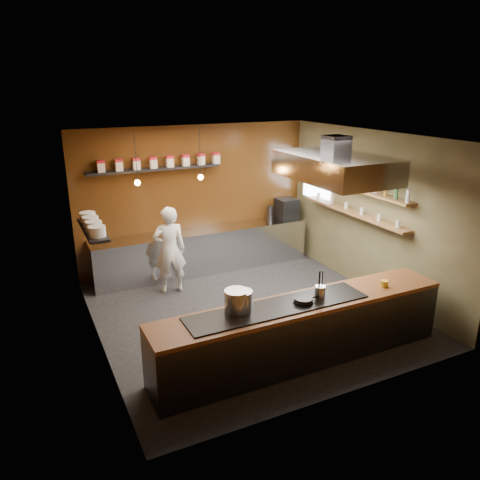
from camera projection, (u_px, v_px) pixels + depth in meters
floor at (250, 313)px, 8.09m from camera, size 5.00×5.00×0.00m
back_wall at (196, 198)px, 9.75m from camera, size 5.00×0.00×5.00m
left_wall at (93, 254)px, 6.58m from camera, size 0.00×5.00×5.00m
right_wall at (371, 213)px, 8.65m from camera, size 0.00×5.00×5.00m
ceiling at (252, 137)px, 7.14m from camera, size 5.00×5.00×0.00m
window_pane at (317, 176)px, 9.95m from camera, size 0.00×1.00×1.00m
prep_counter at (203, 250)px, 9.80m from camera, size 4.60×0.65×0.90m
pass_counter at (302, 331)px, 6.58m from camera, size 4.40×0.72×0.94m
tin_shelf at (154, 169)px, 9.04m from camera, size 2.60×0.26×0.04m
plate_shelf at (93, 230)px, 7.49m from camera, size 0.30×1.40×0.04m
bottle_shelf_upper at (355, 188)px, 8.70m from camera, size 0.26×2.80×0.04m
bottle_shelf_lower at (354, 213)px, 8.85m from camera, size 0.26×2.80×0.04m
extractor_hood at (335, 167)px, 7.49m from camera, size 1.20×2.00×0.72m
pendant_left at (137, 180)px, 8.28m from camera, size 0.10×0.10×0.95m
pendant_right at (201, 174)px, 8.78m from camera, size 0.10×0.10×0.95m
storage_tins at (161, 162)px, 9.06m from camera, size 2.43×0.13×0.22m
plate_stacks at (92, 224)px, 7.46m from camera, size 0.26×1.16×0.16m
bottles at (356, 181)px, 8.66m from camera, size 0.06×2.66×0.24m
wine_glasses at (354, 208)px, 8.83m from camera, size 0.07×2.37×0.13m
stockpot_large at (237, 301)px, 6.06m from camera, size 0.35×0.35×0.31m
stockpot_small at (241, 301)px, 6.09m from camera, size 0.32×0.32×0.28m
utensil_crock at (320, 292)px, 6.45m from camera, size 0.18×0.18×0.19m
frying_pan at (304, 300)px, 6.36m from camera, size 0.44×0.27×0.07m
butter_jar at (384, 284)px, 6.90m from camera, size 0.14×0.14×0.10m
espresso_machine at (287, 208)px, 10.50m from camera, size 0.44×0.42×0.43m
chef at (170, 250)px, 8.68m from camera, size 0.66×0.48×1.67m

